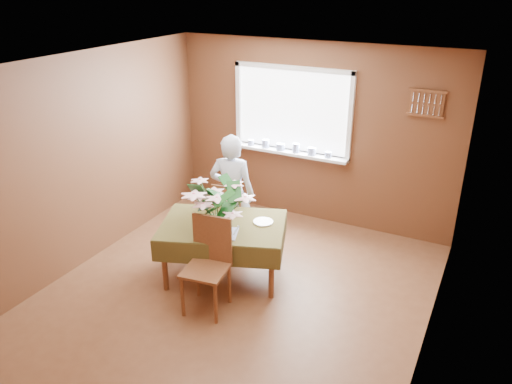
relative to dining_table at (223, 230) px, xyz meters
The scene contains 15 objects.
floor 0.75m from the dining_table, 46.78° to the right, with size 4.50×4.50×0.00m, color brown.
ceiling 1.96m from the dining_table, 46.78° to the right, with size 4.50×4.50×0.00m, color white.
wall_back 2.05m from the dining_table, 80.72° to the left, with size 4.00×4.00×0.00m, color brown.
wall_front 2.68m from the dining_table, 83.09° to the right, with size 4.00×4.00×0.00m, color brown.
wall_left 1.84m from the dining_table, 168.82° to the right, with size 4.50×4.50×0.00m, color brown.
wall_right 2.43m from the dining_table, ahead, with size 4.50×4.50×0.00m, color brown.
window_assembly 2.01m from the dining_table, 89.59° to the left, with size 1.72×0.20×1.22m.
spoon_rack 2.87m from the dining_table, 46.87° to the left, with size 0.44×0.05×0.33m.
dining_table is the anchor object (origin of this frame).
chair_far 0.69m from the dining_table, 113.66° to the left, with size 0.44×0.44×0.90m.
chair_near 0.58m from the dining_table, 74.41° to the right, with size 0.49×0.49×1.01m.
seated_woman 0.66m from the dining_table, 109.85° to the left, with size 0.56×0.37×1.54m, color white.
flower_bouquet 0.48m from the dining_table, 73.56° to the right, with size 0.63×0.63×0.54m.
side_plate 0.47m from the dining_table, 32.37° to the left, with size 0.23×0.23×0.01m, color white.
table_knife 0.25m from the dining_table, 19.33° to the right, with size 0.02×0.21×0.00m, color silver.
Camera 1 is at (2.30, -3.97, 3.27)m, focal length 35.00 mm.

